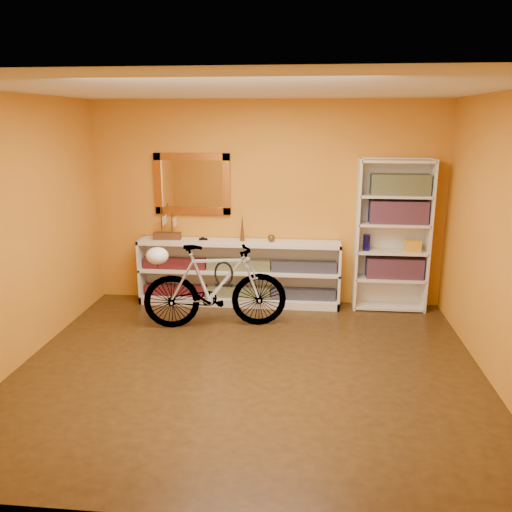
# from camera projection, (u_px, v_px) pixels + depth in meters

# --- Properties ---
(floor) EXTENTS (4.50, 4.00, 0.01)m
(floor) POSITION_uv_depth(u_px,v_px,m) (249.00, 369.00, 5.07)
(floor) COLOR black
(floor) RESTS_ON ground
(ceiling) EXTENTS (4.50, 4.00, 0.01)m
(ceiling) POSITION_uv_depth(u_px,v_px,m) (248.00, 88.00, 4.41)
(ceiling) COLOR silver
(ceiling) RESTS_ON ground
(back_wall) EXTENTS (4.50, 0.01, 2.60)m
(back_wall) POSITION_uv_depth(u_px,v_px,m) (266.00, 204.00, 6.67)
(back_wall) COLOR #C57A1D
(back_wall) RESTS_ON ground
(left_wall) EXTENTS (0.01, 4.00, 2.60)m
(left_wall) POSITION_uv_depth(u_px,v_px,m) (14.00, 233.00, 4.96)
(left_wall) COLOR #C57A1D
(left_wall) RESTS_ON ground
(right_wall) EXTENTS (0.01, 4.00, 2.60)m
(right_wall) POSITION_uv_depth(u_px,v_px,m) (505.00, 244.00, 4.52)
(right_wall) COLOR #C57A1D
(right_wall) RESTS_ON ground
(gilt_mirror) EXTENTS (0.98, 0.06, 0.78)m
(gilt_mirror) POSITION_uv_depth(u_px,v_px,m) (192.00, 184.00, 6.66)
(gilt_mirror) COLOR #97531B
(gilt_mirror) RESTS_ON back_wall
(wall_socket) EXTENTS (0.09, 0.02, 0.09)m
(wall_socket) POSITION_uv_depth(u_px,v_px,m) (334.00, 284.00, 6.83)
(wall_socket) COLOR silver
(wall_socket) RESTS_ON back_wall
(console_unit) EXTENTS (2.60, 0.35, 0.85)m
(console_unit) POSITION_uv_depth(u_px,v_px,m) (239.00, 273.00, 6.74)
(console_unit) COLOR silver
(console_unit) RESTS_ON floor
(cd_row_lower) EXTENTS (2.50, 0.13, 0.14)m
(cd_row_lower) POSITION_uv_depth(u_px,v_px,m) (239.00, 292.00, 6.79)
(cd_row_lower) COLOR black
(cd_row_lower) RESTS_ON console_unit
(cd_row_upper) EXTENTS (2.50, 0.13, 0.14)m
(cd_row_upper) POSITION_uv_depth(u_px,v_px,m) (239.00, 265.00, 6.69)
(cd_row_upper) COLOR navy
(cd_row_upper) RESTS_ON console_unit
(model_ship) EXTENTS (0.36, 0.16, 0.42)m
(model_ship) POSITION_uv_depth(u_px,v_px,m) (167.00, 223.00, 6.67)
(model_ship) COLOR #422512
(model_ship) RESTS_ON console_unit
(toy_car) EXTENTS (0.00, 0.00, 0.00)m
(toy_car) POSITION_uv_depth(u_px,v_px,m) (203.00, 240.00, 6.68)
(toy_car) COLOR black
(toy_car) RESTS_ON console_unit
(bronze_ornament) EXTENTS (0.06, 0.06, 0.35)m
(bronze_ornament) POSITION_uv_depth(u_px,v_px,m) (242.00, 227.00, 6.58)
(bronze_ornament) COLOR brown
(bronze_ornament) RESTS_ON console_unit
(decorative_orb) EXTENTS (0.09, 0.09, 0.09)m
(decorative_orb) POSITION_uv_depth(u_px,v_px,m) (271.00, 238.00, 6.58)
(decorative_orb) COLOR brown
(decorative_orb) RESTS_ON console_unit
(bookcase) EXTENTS (0.90, 0.30, 1.90)m
(bookcase) POSITION_uv_depth(u_px,v_px,m) (392.00, 236.00, 6.45)
(bookcase) COLOR silver
(bookcase) RESTS_ON floor
(book_row_a) EXTENTS (0.70, 0.22, 0.26)m
(book_row_a) POSITION_uv_depth(u_px,v_px,m) (394.00, 267.00, 6.54)
(book_row_a) COLOR maroon
(book_row_a) RESTS_ON bookcase
(book_row_b) EXTENTS (0.70, 0.22, 0.28)m
(book_row_b) POSITION_uv_depth(u_px,v_px,m) (398.00, 212.00, 6.36)
(book_row_b) COLOR maroon
(book_row_b) RESTS_ON bookcase
(book_row_c) EXTENTS (0.70, 0.22, 0.25)m
(book_row_c) POSITION_uv_depth(u_px,v_px,m) (400.00, 184.00, 6.28)
(book_row_c) COLOR #1A4D5D
(book_row_c) RESTS_ON bookcase
(travel_mug) EXTENTS (0.09, 0.09, 0.20)m
(travel_mug) POSITION_uv_depth(u_px,v_px,m) (367.00, 242.00, 6.48)
(travel_mug) COLOR navy
(travel_mug) RESTS_ON bookcase
(red_tin) EXTENTS (0.16, 0.16, 0.20)m
(red_tin) POSITION_uv_depth(u_px,v_px,m) (379.00, 186.00, 6.34)
(red_tin) COLOR maroon
(red_tin) RESTS_ON bookcase
(yellow_bag) EXTENTS (0.19, 0.13, 0.15)m
(yellow_bag) POSITION_uv_depth(u_px,v_px,m) (413.00, 246.00, 6.41)
(yellow_bag) COLOR gold
(yellow_bag) RESTS_ON bookcase
(bicycle) EXTENTS (0.73, 1.73, 0.99)m
(bicycle) POSITION_uv_depth(u_px,v_px,m) (215.00, 286.00, 5.97)
(bicycle) COLOR silver
(bicycle) RESTS_ON floor
(helmet) EXTENTS (0.25, 0.24, 0.19)m
(helmet) POSITION_uv_depth(u_px,v_px,m) (157.00, 256.00, 5.83)
(helmet) COLOR white
(helmet) RESTS_ON bicycle
(u_lock) EXTENTS (0.22, 0.02, 0.22)m
(u_lock) POSITION_uv_depth(u_px,v_px,m) (224.00, 274.00, 5.94)
(u_lock) COLOR black
(u_lock) RESTS_ON bicycle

